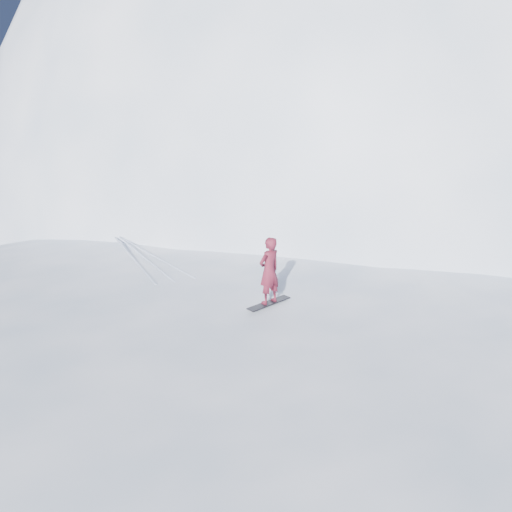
{
  "coord_description": "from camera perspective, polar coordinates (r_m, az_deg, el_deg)",
  "views": [
    {
      "loc": [
        -2.89,
        -11.78,
        7.98
      ],
      "look_at": [
        2.14,
        1.12,
        3.5
      ],
      "focal_mm": 35.0,
      "sensor_mm": 36.0,
      "label": 1
    }
  ],
  "objects": [
    {
      "name": "board_tracks",
      "position": [
        18.53,
        -12.76,
        0.0
      ],
      "size": [
        1.91,
        5.98,
        0.04
      ],
      "color": "silver",
      "rests_on": "ground"
    },
    {
      "name": "snowboarder",
      "position": [
        13.72,
        1.52,
        -1.69
      ],
      "size": [
        0.81,
        0.68,
        1.91
      ],
      "primitive_type": "imported",
      "rotation": [
        0.0,
        0.0,
        3.51
      ],
      "color": "maroon",
      "rests_on": "snowboard"
    },
    {
      "name": "snowboard",
      "position": [
        14.07,
        1.48,
        -5.39
      ],
      "size": [
        1.46,
        0.78,
        0.02
      ],
      "primitive_type": "cube",
      "rotation": [
        0.0,
        0.0,
        0.37
      ],
      "color": "black",
      "rests_on": "near_ridge"
    },
    {
      "name": "peak_shoulder",
      "position": [
        35.21,
        0.78,
        4.83
      ],
      "size": [
        28.0,
        24.0,
        18.0
      ],
      "primitive_type": "ellipsoid",
      "color": "white",
      "rests_on": "ground"
    },
    {
      "name": "ground",
      "position": [
        14.52,
        -6.49,
        -15.54
      ],
      "size": [
        400.0,
        400.0,
        0.0
      ],
      "primitive_type": "plane",
      "color": "white",
      "rests_on": "ground"
    },
    {
      "name": "near_ridge",
      "position": [
        17.24,
        -5.87,
        -9.74
      ],
      "size": [
        36.0,
        28.0,
        4.8
      ],
      "primitive_type": "ellipsoid",
      "color": "white",
      "rests_on": "ground"
    },
    {
      "name": "summit_peak",
      "position": [
        45.94,
        12.01,
        7.54
      ],
      "size": [
        60.0,
        56.0,
        56.0
      ],
      "primitive_type": "ellipsoid",
      "color": "white",
      "rests_on": "ground"
    },
    {
      "name": "wind_bumps",
      "position": [
        16.2,
        -10.43,
        -11.92
      ],
      "size": [
        16.0,
        14.4,
        1.0
      ],
      "color": "white",
      "rests_on": "ground"
    }
  ]
}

